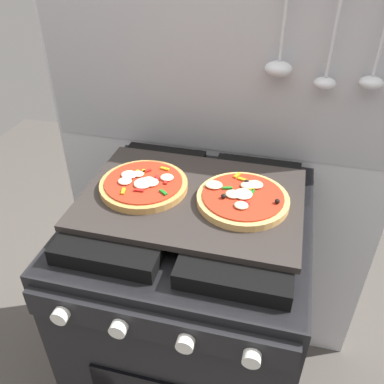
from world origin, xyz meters
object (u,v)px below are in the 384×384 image
Objects in this scene: stove at (192,317)px; baking_tray at (192,198)px; pizza_left at (144,184)px; pizza_right at (243,198)px.

baking_tray is (0.00, 0.00, 0.46)m from stove.
stove is 0.46m from baking_tray.
baking_tray is 0.13m from pizza_left.
baking_tray is 0.13m from pizza_right.
pizza_left is (-0.13, 0.00, 0.48)m from stove.
stove is at bearing -1.90° from pizza_left.
baking_tray is at bearing 90.00° from stove.
stove is 1.67× the size of baking_tray.
stove is 0.49m from pizza_left.
pizza_right is (0.12, 0.00, 0.02)m from baking_tray.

